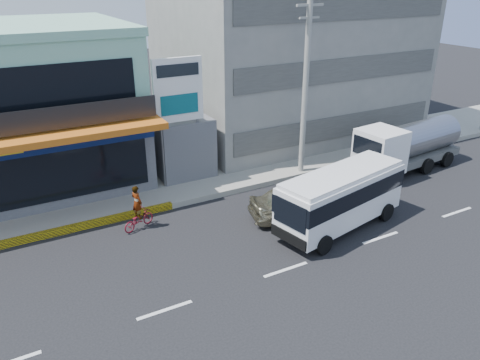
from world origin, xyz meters
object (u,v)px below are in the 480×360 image
object	(u,v)px
sedan	(301,202)
motorcycle_rider	(138,215)
satellite_dish	(176,114)
minibus	(341,195)
shop_building	(11,113)
concrete_building	(288,32)
billboard	(179,97)
utility_pole_near	(305,86)
tanker_truck	(406,146)

from	to	relation	value
sedan	motorcycle_rider	world-z (taller)	motorcycle_rider
satellite_dish	minibus	xyz separation A→B (m)	(4.00, -9.33, -1.94)
shop_building	concrete_building	world-z (taller)	concrete_building
shop_building	billboard	size ratio (longest dim) A/B	1.80
satellite_dish	utility_pole_near	xyz separation A→B (m)	(6.00, -3.60, 1.57)
minibus	tanker_truck	xyz separation A→B (m)	(7.69, 3.42, -0.08)
shop_building	utility_pole_near	xyz separation A→B (m)	(14.00, -6.55, 1.15)
billboard	minibus	bearing A→B (deg)	-59.13
utility_pole_near	tanker_truck	distance (m)	7.11
shop_building	utility_pole_near	world-z (taller)	utility_pole_near
tanker_truck	concrete_building	bearing A→B (deg)	99.67
satellite_dish	tanker_truck	world-z (taller)	satellite_dish
concrete_building	tanker_truck	distance (m)	11.43
utility_pole_near	minibus	world-z (taller)	utility_pole_near
billboard	sedan	distance (m)	8.02
minibus	tanker_truck	distance (m)	8.42
shop_building	satellite_dish	distance (m)	8.54
shop_building	sedan	distance (m)	15.66
billboard	motorcycle_rider	size ratio (longest dim) A/B	3.29
satellite_dish	minibus	world-z (taller)	satellite_dish
satellite_dish	tanker_truck	distance (m)	13.25
tanker_truck	sedan	bearing A→B (deg)	-168.07
minibus	utility_pole_near	bearing A→B (deg)	70.75
billboard	utility_pole_near	xyz separation A→B (m)	(6.50, -1.80, 0.22)
satellite_dish	billboard	world-z (taller)	billboard
motorcycle_rider	billboard	bearing A→B (deg)	42.81
sedan	tanker_truck	world-z (taller)	tanker_truck
concrete_building	billboard	size ratio (longest dim) A/B	2.32
satellite_dish	motorcycle_rider	xyz separation A→B (m)	(-4.00, -5.04, -2.88)
utility_pole_near	motorcycle_rider	xyz separation A→B (m)	(-10.00, -1.44, -4.46)
satellite_dish	concrete_building	bearing A→B (deg)	21.80
sedan	tanker_truck	bearing A→B (deg)	-65.12
utility_pole_near	shop_building	bearing A→B (deg)	154.94
satellite_dish	billboard	size ratio (longest dim) A/B	0.22
shop_building	tanker_truck	xyz separation A→B (m)	(19.69, -8.85, -2.45)
utility_pole_near	concrete_building	bearing A→B (deg)	62.24
billboard	minibus	xyz separation A→B (m)	(4.50, -7.53, -3.29)
shop_building	minibus	xyz separation A→B (m)	(12.00, -12.27, -2.36)
billboard	tanker_truck	bearing A→B (deg)	-18.61
billboard	utility_pole_near	distance (m)	6.75
minibus	motorcycle_rider	xyz separation A→B (m)	(-8.00, 4.29, -0.94)
utility_pole_near	sedan	xyz separation A→B (m)	(-3.00, -4.14, -4.33)
concrete_building	minibus	size ratio (longest dim) A/B	2.35
utility_pole_near	satellite_dish	bearing A→B (deg)	149.04
satellite_dish	minibus	size ratio (longest dim) A/B	0.22
billboard	tanker_truck	world-z (taller)	billboard
shop_building	tanker_truck	distance (m)	21.72
shop_building	sedan	world-z (taller)	shop_building
shop_building	utility_pole_near	distance (m)	15.50
satellite_dish	sedan	xyz separation A→B (m)	(3.00, -7.74, -2.76)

